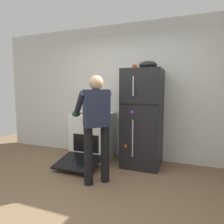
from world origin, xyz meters
name	(u,v)px	position (x,y,z in m)	size (l,w,h in m)	color
ground	(80,205)	(0.00, 0.00, 0.00)	(8.00, 8.00, 0.00)	brown
kitchen_wall_back	(127,92)	(0.00, 1.95, 1.35)	(6.00, 0.10, 2.70)	silver
refrigerator	(143,118)	(0.41, 1.57, 0.88)	(0.68, 0.72, 1.76)	black
stove_range	(93,136)	(-0.60, 1.55, 0.46)	(0.76, 1.23, 0.94)	white
person_cook	(96,119)	(-0.09, 0.64, 0.96)	(0.71, 0.75, 1.60)	black
red_pot	(99,111)	(-0.44, 1.52, 0.99)	(0.36, 0.26, 0.11)	orange
coffee_mug	(134,67)	(0.23, 1.62, 1.81)	(0.11, 0.08, 0.10)	#B24C1E
pepper_mill	(85,107)	(-0.90, 1.77, 1.03)	(0.05, 0.05, 0.18)	brown
mixing_bowl	(148,65)	(0.49, 1.57, 1.83)	(0.32, 0.32, 0.14)	black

